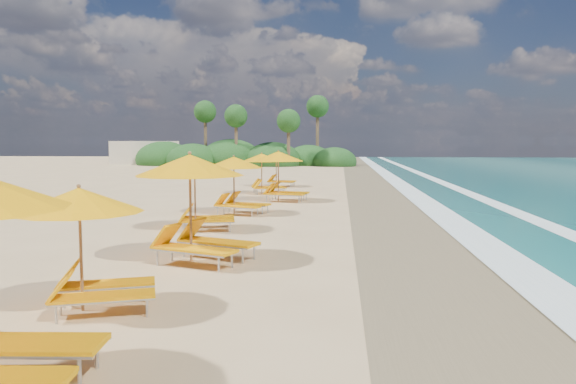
% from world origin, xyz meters
% --- Properties ---
extents(ground, '(160.00, 160.00, 0.00)m').
position_xyz_m(ground, '(0.00, 0.00, 0.00)').
color(ground, tan).
rests_on(ground, ground).
extents(wet_sand, '(4.00, 160.00, 0.01)m').
position_xyz_m(wet_sand, '(4.00, 0.00, 0.01)').
color(wet_sand, olive).
rests_on(wet_sand, ground).
extents(surf_foam, '(4.00, 160.00, 0.01)m').
position_xyz_m(surf_foam, '(6.70, 0.00, 0.03)').
color(surf_foam, white).
rests_on(surf_foam, ground).
extents(station_2, '(2.69, 2.64, 2.10)m').
position_xyz_m(station_2, '(-2.45, -8.57, 1.18)').
color(station_2, olive).
rests_on(station_2, ground).
extents(station_3, '(3.30, 3.25, 2.56)m').
position_xyz_m(station_3, '(-1.65, -4.78, 1.44)').
color(station_3, olive).
rests_on(station_3, ground).
extents(station_4, '(2.67, 2.56, 2.20)m').
position_xyz_m(station_4, '(-2.75, -0.26, 1.23)').
color(station_4, olive).
rests_on(station_4, ground).
extents(station_5, '(2.88, 2.81, 2.27)m').
position_xyz_m(station_5, '(-2.27, 3.63, 1.27)').
color(station_5, olive).
rests_on(station_5, ground).
extents(station_6, '(2.86, 2.73, 2.39)m').
position_xyz_m(station_6, '(-1.06, 8.33, 1.34)').
color(station_6, olive).
rests_on(station_6, ground).
extents(station_7, '(2.77, 2.70, 2.21)m').
position_xyz_m(station_7, '(-2.34, 11.73, 1.24)').
color(station_7, olive).
rests_on(station_7, ground).
extents(station_8, '(2.36, 2.22, 2.07)m').
position_xyz_m(station_8, '(-2.13, 16.50, 1.16)').
color(station_8, olive).
rests_on(station_8, ground).
extents(treeline, '(25.80, 8.80, 9.74)m').
position_xyz_m(treeline, '(-9.94, 45.51, 1.00)').
color(treeline, '#163D14').
rests_on(treeline, ground).
extents(beach_building, '(7.00, 5.00, 2.80)m').
position_xyz_m(beach_building, '(-22.00, 48.00, 1.40)').
color(beach_building, beige).
rests_on(beach_building, ground).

